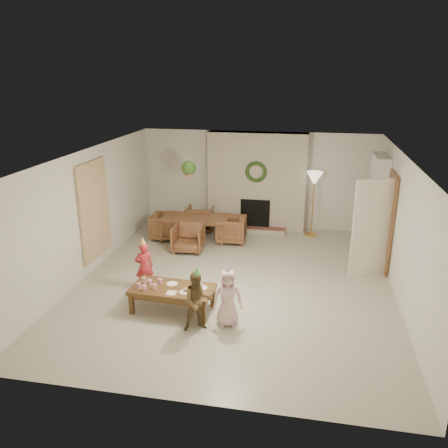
% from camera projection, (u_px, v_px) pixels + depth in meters
% --- Properties ---
extents(floor, '(7.00, 7.00, 0.00)m').
position_uv_depth(floor, '(235.00, 282.00, 8.93)').
color(floor, '#B7B29E').
rests_on(floor, ground).
extents(ceiling, '(7.00, 7.00, 0.00)m').
position_uv_depth(ceiling, '(236.00, 156.00, 8.13)').
color(ceiling, white).
rests_on(ceiling, wall_back).
extents(wall_back, '(7.00, 0.00, 7.00)m').
position_uv_depth(wall_back, '(258.00, 180.00, 11.78)').
color(wall_back, silver).
rests_on(wall_back, floor).
extents(wall_front, '(7.00, 0.00, 7.00)m').
position_uv_depth(wall_front, '(186.00, 315.00, 5.27)').
color(wall_front, silver).
rests_on(wall_front, floor).
extents(wall_left, '(0.00, 7.00, 7.00)m').
position_uv_depth(wall_left, '(88.00, 213.00, 9.06)').
color(wall_left, silver).
rests_on(wall_left, floor).
extents(wall_right, '(0.00, 7.00, 7.00)m').
position_uv_depth(wall_right, '(403.00, 232.00, 8.00)').
color(wall_right, silver).
rests_on(wall_right, floor).
extents(fireplace_mass, '(2.50, 0.40, 2.50)m').
position_uv_depth(fireplace_mass, '(257.00, 182.00, 11.60)').
color(fireplace_mass, '#5D1F18').
rests_on(fireplace_mass, floor).
extents(fireplace_hearth, '(1.60, 0.30, 0.12)m').
position_uv_depth(fireplace_hearth, '(254.00, 230.00, 11.66)').
color(fireplace_hearth, maroon).
rests_on(fireplace_hearth, floor).
extents(fireplace_firebox, '(0.75, 0.12, 0.75)m').
position_uv_depth(fireplace_firebox, '(255.00, 213.00, 11.69)').
color(fireplace_firebox, black).
rests_on(fireplace_firebox, floor).
extents(fireplace_wreath, '(0.54, 0.10, 0.54)m').
position_uv_depth(fireplace_wreath, '(256.00, 172.00, 11.29)').
color(fireplace_wreath, '#203C16').
rests_on(fireplace_wreath, fireplace_mass).
extents(floor_lamp_base, '(0.30, 0.30, 0.03)m').
position_uv_depth(floor_lamp_base, '(311.00, 234.00, 11.46)').
color(floor_lamp_base, gold).
rests_on(floor_lamp_base, floor).
extents(floor_lamp_post, '(0.03, 0.03, 1.46)m').
position_uv_depth(floor_lamp_post, '(313.00, 206.00, 11.22)').
color(floor_lamp_post, gold).
rests_on(floor_lamp_post, floor).
extents(floor_lamp_shade, '(0.39, 0.39, 0.32)m').
position_uv_depth(floor_lamp_shade, '(315.00, 179.00, 10.99)').
color(floor_lamp_shade, beige).
rests_on(floor_lamp_shade, floor_lamp_post).
extents(bookshelf_carcass, '(0.30, 1.00, 2.20)m').
position_uv_depth(bookshelf_carcass, '(376.00, 204.00, 10.21)').
color(bookshelf_carcass, white).
rests_on(bookshelf_carcass, floor).
extents(bookshelf_shelf_a, '(0.30, 0.92, 0.03)m').
position_uv_depth(bookshelf_shelf_a, '(372.00, 231.00, 10.42)').
color(bookshelf_shelf_a, white).
rests_on(bookshelf_shelf_a, bookshelf_carcass).
extents(bookshelf_shelf_b, '(0.30, 0.92, 0.03)m').
position_uv_depth(bookshelf_shelf_b, '(374.00, 214.00, 10.29)').
color(bookshelf_shelf_b, white).
rests_on(bookshelf_shelf_b, bookshelf_carcass).
extents(bookshelf_shelf_c, '(0.30, 0.92, 0.03)m').
position_uv_depth(bookshelf_shelf_c, '(376.00, 197.00, 10.17)').
color(bookshelf_shelf_c, white).
rests_on(bookshelf_shelf_c, bookshelf_carcass).
extents(bookshelf_shelf_d, '(0.30, 0.92, 0.03)m').
position_uv_depth(bookshelf_shelf_d, '(378.00, 180.00, 10.04)').
color(bookshelf_shelf_d, white).
rests_on(bookshelf_shelf_d, bookshelf_carcass).
extents(books_row_lower, '(0.20, 0.40, 0.24)m').
position_uv_depth(books_row_lower, '(373.00, 227.00, 10.24)').
color(books_row_lower, red).
rests_on(books_row_lower, bookshelf_shelf_a).
extents(books_row_mid, '(0.20, 0.44, 0.24)m').
position_uv_depth(books_row_mid, '(374.00, 208.00, 10.30)').
color(books_row_mid, '#244C84').
rests_on(books_row_mid, bookshelf_shelf_b).
extents(books_row_upper, '(0.20, 0.36, 0.22)m').
position_uv_depth(books_row_upper, '(377.00, 193.00, 10.03)').
color(books_row_upper, '#C38129').
rests_on(books_row_upper, bookshelf_shelf_c).
extents(door_frame, '(0.05, 0.86, 2.04)m').
position_uv_depth(door_frame, '(389.00, 223.00, 9.19)').
color(door_frame, brown).
rests_on(door_frame, floor).
extents(door_leaf, '(0.77, 0.32, 2.00)m').
position_uv_depth(door_leaf, '(372.00, 229.00, 8.91)').
color(door_leaf, beige).
rests_on(door_leaf, floor).
extents(curtain_panel, '(0.06, 1.20, 2.00)m').
position_uv_depth(curtain_panel, '(94.00, 210.00, 9.24)').
color(curtain_panel, beige).
rests_on(curtain_panel, wall_left).
extents(dining_table, '(1.67, 0.99, 0.57)m').
position_uv_depth(dining_table, '(195.00, 229.00, 11.04)').
color(dining_table, brown).
rests_on(dining_table, floor).
extents(dining_chair_near, '(0.71, 0.73, 0.63)m').
position_uv_depth(dining_chair_near, '(188.00, 238.00, 10.36)').
color(dining_chair_near, brown).
rests_on(dining_chair_near, floor).
extents(dining_chair_far, '(0.71, 0.73, 0.63)m').
position_uv_depth(dining_chair_far, '(200.00, 219.00, 11.71)').
color(dining_chair_far, brown).
rests_on(dining_chair_far, floor).
extents(dining_chair_left, '(0.73, 0.71, 0.63)m').
position_uv_depth(dining_chair_left, '(166.00, 226.00, 11.13)').
color(dining_chair_left, brown).
rests_on(dining_chair_left, floor).
extents(dining_chair_right, '(0.73, 0.71, 0.63)m').
position_uv_depth(dining_chair_right, '(231.00, 229.00, 10.92)').
color(dining_chair_right, brown).
rests_on(dining_chair_right, floor).
extents(hanging_plant_cord, '(0.01, 0.01, 0.70)m').
position_uv_depth(hanging_plant_cord, '(188.00, 158.00, 9.87)').
color(hanging_plant_cord, tan).
rests_on(hanging_plant_cord, ceiling).
extents(hanging_plant_pot, '(0.16, 0.16, 0.12)m').
position_uv_depth(hanging_plant_pot, '(189.00, 173.00, 9.98)').
color(hanging_plant_pot, '#AF5638').
rests_on(hanging_plant_pot, hanging_plant_cord).
extents(hanging_plant_foliage, '(0.32, 0.32, 0.32)m').
position_uv_depth(hanging_plant_foliage, '(189.00, 168.00, 9.94)').
color(hanging_plant_foliage, '#254416').
rests_on(hanging_plant_foliage, hanging_plant_pot).
extents(coffee_table_top, '(1.45, 0.79, 0.06)m').
position_uv_depth(coffee_table_top, '(172.00, 289.00, 7.75)').
color(coffee_table_top, brown).
rests_on(coffee_table_top, floor).
extents(coffee_table_apron, '(1.33, 0.67, 0.09)m').
position_uv_depth(coffee_table_apron, '(173.00, 293.00, 7.77)').
color(coffee_table_apron, brown).
rests_on(coffee_table_apron, floor).
extents(coffee_leg_fl, '(0.08, 0.08, 0.37)m').
position_uv_depth(coffee_leg_fl, '(132.00, 304.00, 7.70)').
color(coffee_leg_fl, brown).
rests_on(coffee_leg_fl, floor).
extents(coffee_leg_fr, '(0.08, 0.08, 0.37)m').
position_uv_depth(coffee_leg_fr, '(204.00, 313.00, 7.41)').
color(coffee_leg_fr, brown).
rests_on(coffee_leg_fr, floor).
extents(coffee_leg_bl, '(0.08, 0.08, 0.37)m').
position_uv_depth(coffee_leg_bl, '(145.00, 289.00, 8.23)').
color(coffee_leg_bl, brown).
rests_on(coffee_leg_bl, floor).
extents(coffee_leg_br, '(0.08, 0.08, 0.37)m').
position_uv_depth(coffee_leg_br, '(213.00, 297.00, 7.93)').
color(coffee_leg_br, brown).
rests_on(coffee_leg_br, floor).
extents(cup_a, '(0.08, 0.08, 0.10)m').
position_uv_depth(cup_a, '(139.00, 286.00, 7.70)').
color(cup_a, silver).
rests_on(cup_a, coffee_table_top).
extents(cup_b, '(0.08, 0.08, 0.10)m').
position_uv_depth(cup_b, '(144.00, 280.00, 7.90)').
color(cup_b, silver).
rests_on(cup_b, coffee_table_top).
extents(cup_c, '(0.08, 0.08, 0.10)m').
position_uv_depth(cup_c, '(145.00, 288.00, 7.62)').
color(cup_c, silver).
rests_on(cup_c, coffee_table_top).
extents(cup_d, '(0.08, 0.08, 0.10)m').
position_uv_depth(cup_d, '(150.00, 282.00, 7.82)').
color(cup_d, silver).
rests_on(cup_d, coffee_table_top).
extents(cup_e, '(0.08, 0.08, 0.10)m').
position_uv_depth(cup_e, '(155.00, 287.00, 7.66)').
color(cup_e, silver).
rests_on(cup_e, coffee_table_top).
extents(cup_f, '(0.08, 0.08, 0.10)m').
position_uv_depth(cup_f, '(160.00, 281.00, 7.86)').
color(cup_f, silver).
rests_on(cup_f, coffee_table_top).
extents(plate_a, '(0.21, 0.21, 0.01)m').
position_uv_depth(plate_a, '(172.00, 284.00, 7.87)').
color(plate_a, white).
rests_on(plate_a, coffee_table_top).
extents(plate_b, '(0.21, 0.21, 0.01)m').
position_uv_depth(plate_b, '(185.00, 292.00, 7.57)').
color(plate_b, white).
rests_on(plate_b, coffee_table_top).
extents(plate_c, '(0.21, 0.21, 0.01)m').
position_uv_depth(plate_c, '(201.00, 288.00, 7.72)').
color(plate_c, white).
rests_on(plate_c, coffee_table_top).
extents(food_scoop, '(0.08, 0.08, 0.08)m').
position_uv_depth(food_scoop, '(185.00, 290.00, 7.56)').
color(food_scoop, tan).
rests_on(food_scoop, plate_b).
extents(napkin_left, '(0.17, 0.17, 0.01)m').
position_uv_depth(napkin_left, '(171.00, 293.00, 7.54)').
color(napkin_left, '#F0B1C5').
rests_on(napkin_left, coffee_table_top).
extents(napkin_right, '(0.17, 0.17, 0.01)m').
position_uv_depth(napkin_right, '(197.00, 285.00, 7.83)').
color(napkin_right, '#F0B1C5').
rests_on(napkin_right, coffee_table_top).
extents(child_red, '(0.41, 0.36, 0.94)m').
position_uv_depth(child_red, '(144.00, 267.00, 8.46)').
color(child_red, '#B7272C').
rests_on(child_red, floor).
extents(party_hat_red, '(0.15, 0.15, 0.18)m').
position_uv_depth(party_hat_red, '(143.00, 241.00, 8.30)').
color(party_hat_red, '#DDE64C').
rests_on(party_hat_red, child_red).
extents(child_plaid, '(0.59, 0.54, 0.99)m').
position_uv_depth(child_plaid, '(198.00, 301.00, 7.15)').
color(child_plaid, brown).
rests_on(child_plaid, floor).
extents(party_hat_plaid, '(0.13, 0.13, 0.16)m').
position_uv_depth(party_hat_plaid, '(197.00, 271.00, 6.98)').
color(party_hat_plaid, '#49AC4E').
rests_on(party_hat_plaid, child_plaid).
extents(child_pink, '(0.53, 0.40, 0.97)m').
position_uv_depth(child_pink, '(228.00, 298.00, 7.28)').
color(child_pink, beige).
rests_on(child_pink, floor).
extents(party_hat_pink, '(0.13, 0.13, 0.17)m').
position_uv_depth(party_hat_pink, '(228.00, 268.00, 7.11)').
color(party_hat_pink, silver).
rests_on(party_hat_pink, child_pink).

